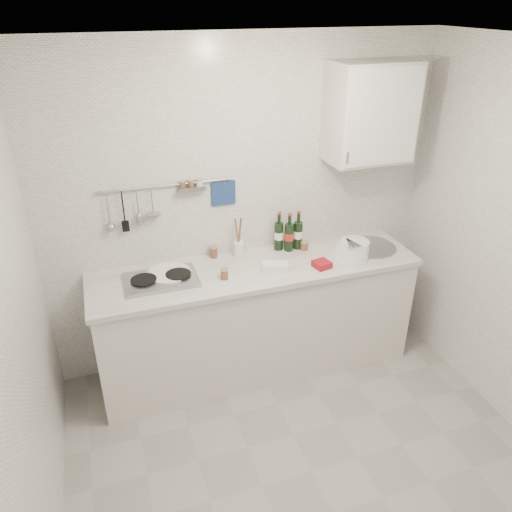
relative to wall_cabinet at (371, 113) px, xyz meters
The scene contains 17 objects.
floor 2.47m from the wall_cabinet, 126.42° to the right, with size 3.00×3.00×0.00m, color gray.
ceiling 1.61m from the wall_cabinet, 126.42° to the right, with size 3.00×3.00×0.00m, color silver.
back_wall 1.15m from the wall_cabinet, 168.67° to the left, with size 3.00×0.02×2.50m, color silver.
wall_left 2.78m from the wall_cabinet, 153.06° to the right, with size 0.02×2.80×2.50m, color silver.
counter 1.76m from the wall_cabinet, behind, with size 2.44×0.64×0.96m.
wall_rail 1.59m from the wall_cabinet, behind, with size 0.98×0.09×0.34m.
wall_cabinet is the anchor object (origin of this frame).
plate_stack_hob 1.84m from the wall_cabinet, behind, with size 0.32×0.32×0.04m.
plate_stack_sink 1.01m from the wall_cabinet, 127.78° to the right, with size 0.30×0.28×0.13m.
wine_bottles 1.05m from the wall_cabinet, behind, with size 0.22×0.12×0.31m.
butter_dish 1.29m from the wall_cabinet, 164.71° to the right, with size 0.19×0.09×0.06m, color white.
strawberry_punnet 1.14m from the wall_cabinet, 147.67° to the right, with size 0.11×0.11×0.05m, color red.
utensil_crock 1.37m from the wall_cabinet, behind, with size 0.08×0.08×0.32m.
jar_a 1.53m from the wall_cabinet, behind, with size 0.06×0.06×0.09m.
jar_b 1.11m from the wall_cabinet, 168.51° to the left, with size 0.06×0.06×0.09m.
jar_c 1.09m from the wall_cabinet, behind, with size 0.06×0.06×0.07m.
jar_d 1.55m from the wall_cabinet, 169.34° to the right, with size 0.06×0.06×0.08m.
Camera 1 is at (-1.03, -1.95, 2.70)m, focal length 35.00 mm.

